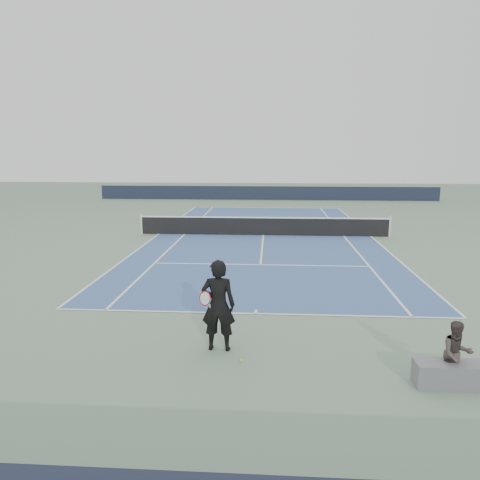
# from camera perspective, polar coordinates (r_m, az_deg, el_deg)

# --- Properties ---
(ground) EXTENTS (80.00, 80.00, 0.00)m
(ground) POSITION_cam_1_polar(r_m,az_deg,el_deg) (24.20, 2.87, 0.57)
(ground) COLOR slate
(court_surface) EXTENTS (10.97, 23.77, 0.01)m
(court_surface) POSITION_cam_1_polar(r_m,az_deg,el_deg) (24.20, 2.87, 0.58)
(court_surface) COLOR #3C5A8E
(court_surface) RESTS_ON ground
(tennis_net) EXTENTS (12.90, 0.10, 1.07)m
(tennis_net) POSITION_cam_1_polar(r_m,az_deg,el_deg) (24.11, 2.88, 1.75)
(tennis_net) COLOR silver
(tennis_net) RESTS_ON ground
(windscreen_far) EXTENTS (30.00, 0.25, 1.20)m
(windscreen_far) POSITION_cam_1_polar(r_m,az_deg,el_deg) (41.86, 3.30, 5.73)
(windscreen_far) COLOR black
(windscreen_far) RESTS_ON ground
(tennis_player) EXTENTS (0.84, 0.56, 2.03)m
(tennis_player) POSITION_cam_1_polar(r_m,az_deg,el_deg) (10.23, -2.68, -7.94)
(tennis_player) COLOR black
(tennis_player) RESTS_ON ground
(tennis_ball) EXTENTS (0.07, 0.07, 0.07)m
(tennis_ball) POSITION_cam_1_polar(r_m,az_deg,el_deg) (9.99, 0.17, -14.48)
(tennis_ball) COLOR #B6DA2C
(tennis_ball) RESTS_ON ground
(spectator_bench) EXTENTS (1.49, 0.60, 1.26)m
(spectator_bench) POSITION_cam_1_polar(r_m,az_deg,el_deg) (9.74, 24.80, -13.54)
(spectator_bench) COLOR slate
(spectator_bench) RESTS_ON ground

